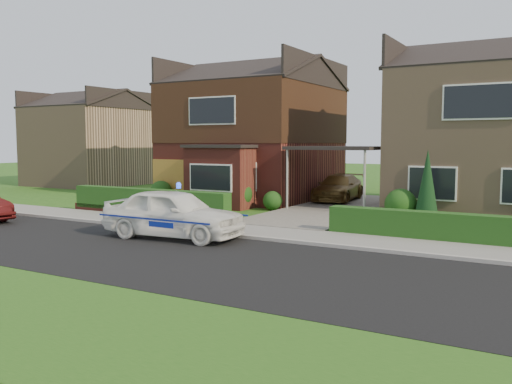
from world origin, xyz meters
The scene contains 24 objects.
ground centered at (0.00, 0.00, 0.00)m, with size 120.00×120.00×0.00m, color #245115.
road centered at (0.00, 0.00, 0.00)m, with size 60.00×6.00×0.02m, color black.
kerb centered at (0.00, 3.05, 0.06)m, with size 60.00×0.16×0.12m, color #9E9993.
sidewalk centered at (0.00, 4.10, 0.05)m, with size 60.00×2.00×0.10m, color slate.
grass_verge centered at (0.00, -5.00, 0.00)m, with size 60.00×4.00×0.01m, color #245115.
driveway centered at (0.00, 11.00, 0.06)m, with size 3.80×12.00×0.12m, color #666059.
house_left centered at (-5.78, 13.90, 3.81)m, with size 7.50×9.53×7.25m.
house_right centered at (5.80, 13.99, 3.66)m, with size 7.50×8.06×7.25m.
carport_link centered at (0.00, 10.95, 2.66)m, with size 3.80×3.00×2.77m.
garage_door centered at (-8.25, 9.96, 1.05)m, with size 2.20×0.10×2.10m, color brown.
dwarf_wall centered at (-5.80, 5.30, 0.18)m, with size 7.70×0.25×0.36m, color maroon.
hedge_left centered at (-5.80, 5.45, 0.00)m, with size 7.50×0.55×0.90m, color #123611.
hedge_right centered at (5.80, 5.35, 0.00)m, with size 7.50×0.55×0.80m, color #123611.
shrub_left_far centered at (-8.50, 9.50, 0.54)m, with size 1.08×1.08×1.08m, color #123611.
shrub_left_mid centered at (-4.00, 9.30, 0.66)m, with size 1.32×1.32×1.32m, color #123611.
shrub_left_near centered at (-2.40, 9.60, 0.42)m, with size 0.84×0.84×0.84m, color #123611.
shrub_right_near centered at (3.20, 9.40, 0.60)m, with size 1.20×1.20×1.20m, color #123611.
conifer_a centered at (4.20, 9.20, 1.30)m, with size 0.90×0.90×2.60m, color black.
neighbour_left centered at (-20.00, 16.00, 2.60)m, with size 6.50×7.00×5.20m, color #99795D.
police_car centered at (-1.85, 2.05, 0.76)m, with size 4.12×4.61×1.69m.
driveway_car centered at (-1.00, 13.82, 0.74)m, with size 1.73×4.27×1.24m, color brown.
potted_plant_a centered at (-7.41, 6.00, 0.37)m, with size 0.39×0.26×0.74m, color gray.
potted_plant_b centered at (-5.27, 7.89, 0.42)m, with size 0.37×0.46×0.84m, color gray.
potted_plant_c centered at (-2.72, 6.00, 0.40)m, with size 0.45×0.45×0.81m, color gray.
Camera 1 is at (8.52, -11.01, 2.97)m, focal length 38.00 mm.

